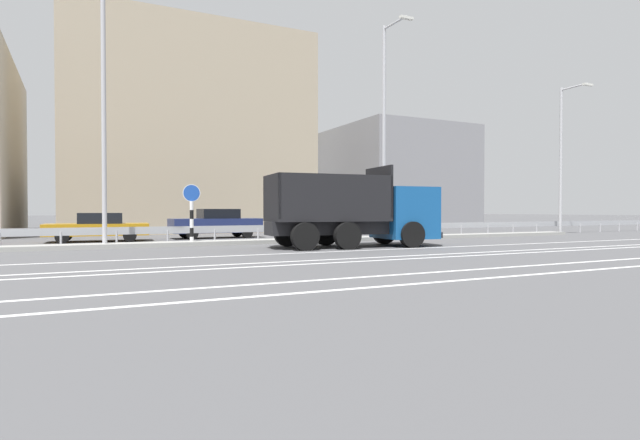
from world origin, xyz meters
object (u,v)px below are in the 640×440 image
(street_lamp_3, at_px, (563,154))
(parked_car_4, at_px, (216,223))
(parked_car_3, at_px, (98,227))
(dump_truck, at_px, (372,216))
(church_tower, at_px, (282,167))
(median_road_sign, at_px, (192,213))
(street_lamp_2, at_px, (385,123))
(street_lamp_1, at_px, (104,104))

(street_lamp_3, bearing_deg, parked_car_4, 165.11)
(parked_car_4, bearing_deg, parked_car_3, 93.17)
(dump_truck, height_order, church_tower, church_tower)
(street_lamp_3, distance_m, parked_car_4, 21.38)
(median_road_sign, distance_m, parked_car_3, 5.90)
(dump_truck, bearing_deg, parked_car_4, -149.28)
(parked_car_3, relative_size, church_tower, 0.36)
(dump_truck, xyz_separation_m, parked_car_3, (-10.01, 8.42, -0.55))
(dump_truck, bearing_deg, street_lamp_2, 145.64)
(street_lamp_3, height_order, parked_car_4, street_lamp_3)
(median_road_sign, distance_m, church_tower, 31.27)
(dump_truck, distance_m, street_lamp_2, 6.64)
(street_lamp_3, distance_m, church_tower, 28.27)
(street_lamp_2, bearing_deg, median_road_sign, 179.93)
(median_road_sign, height_order, parked_car_3, median_road_sign)
(median_road_sign, xyz_separation_m, street_lamp_1, (-3.36, 0.05, 4.26))
(street_lamp_2, relative_size, parked_car_4, 2.23)
(median_road_sign, bearing_deg, church_tower, 61.23)
(street_lamp_2, height_order, parked_car_3, street_lamp_2)
(dump_truck, relative_size, median_road_sign, 2.78)
(street_lamp_2, relative_size, street_lamp_3, 1.19)
(street_lamp_2, xyz_separation_m, street_lamp_3, (13.00, -0.04, -0.86))
(parked_car_4, xyz_separation_m, church_tower, (12.48, 21.78, 5.20))
(parked_car_3, bearing_deg, median_road_sign, -140.65)
(street_lamp_3, bearing_deg, street_lamp_1, 179.78)
(median_road_sign, bearing_deg, parked_car_3, 125.78)
(street_lamp_2, bearing_deg, street_lamp_1, 179.74)
(street_lamp_3, bearing_deg, street_lamp_2, 179.82)
(parked_car_3, distance_m, church_tower, 29.38)
(dump_truck, relative_size, parked_car_4, 1.49)
(church_tower, bearing_deg, street_lamp_3, -74.03)
(median_road_sign, height_order, street_lamp_1, street_lamp_1)
(median_road_sign, distance_m, street_lamp_2, 10.66)
(street_lamp_2, xyz_separation_m, parked_car_3, (-13.09, 4.77, -5.17))
(street_lamp_1, height_order, parked_car_4, street_lamp_1)
(dump_truck, height_order, median_road_sign, dump_truck)
(street_lamp_3, bearing_deg, median_road_sign, 179.87)
(street_lamp_1, xyz_separation_m, street_lamp_2, (13.02, -0.06, 0.25))
(street_lamp_2, bearing_deg, church_tower, 79.09)
(street_lamp_1, relative_size, street_lamp_2, 0.95)
(parked_car_3, height_order, parked_car_4, parked_car_4)
(street_lamp_1, height_order, church_tower, church_tower)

